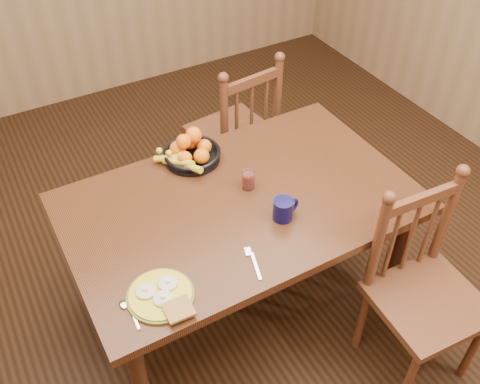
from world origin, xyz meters
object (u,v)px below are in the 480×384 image
dining_table (240,213)px  coffee_mug (284,209)px  chair_near (423,292)px  breakfast_plate (161,295)px  fruit_bowl (190,152)px  chair_far (236,133)px

dining_table → coffee_mug: size_ratio=11.97×
chair_near → breakfast_plate: chair_near is taller
breakfast_plate → fruit_bowl: size_ratio=0.89×
chair_near → chair_far: bearing=99.2°
chair_near → fruit_bowl: (-0.62, 1.07, 0.31)m
chair_near → fruit_bowl: chair_near is taller
dining_table → breakfast_plate: bearing=-148.1°
chair_far → breakfast_plate: chair_far is taller
dining_table → coffee_mug: coffee_mug is taller
chair_far → fruit_bowl: chair_far is taller
fruit_bowl → coffee_mug: bearing=-72.4°
coffee_mug → fruit_bowl: fruit_bowl is taller
breakfast_plate → chair_near: bearing=-18.3°
chair_near → fruit_bowl: 1.28m
dining_table → chair_far: bearing=62.2°
breakfast_plate → coffee_mug: bearing=12.1°
dining_table → fruit_bowl: (-0.07, 0.38, 0.14)m
chair_far → fruit_bowl: bearing=33.4°
coffee_mug → fruit_bowl: (-0.18, 0.57, 0.00)m
coffee_mug → fruit_bowl: 0.60m
chair_far → breakfast_plate: (-0.95, -1.11, 0.27)m
dining_table → fruit_bowl: 0.41m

